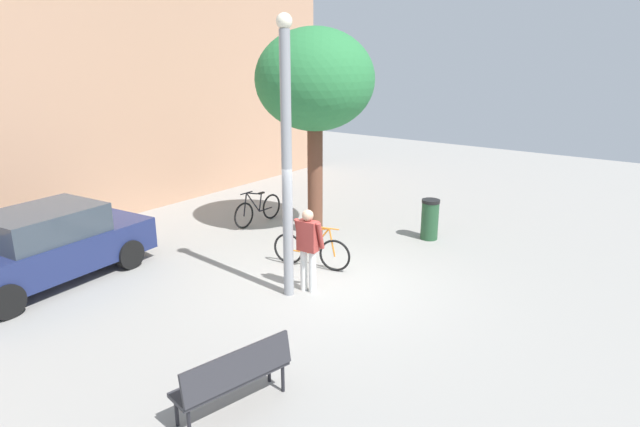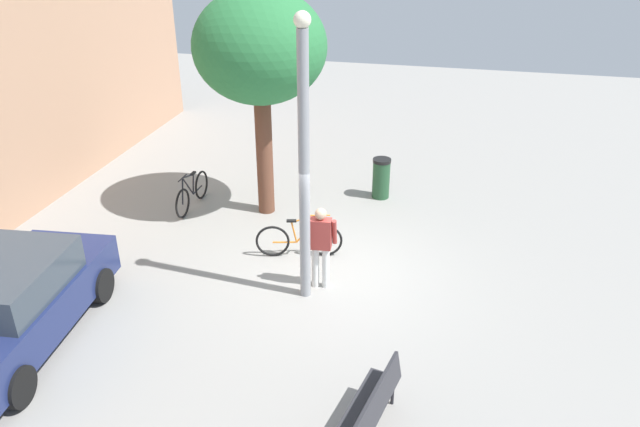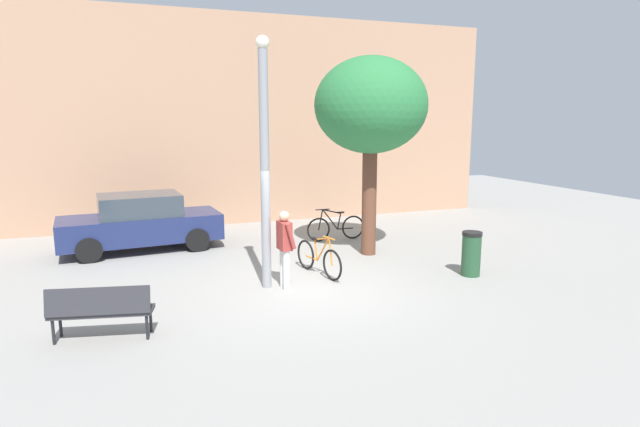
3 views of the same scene
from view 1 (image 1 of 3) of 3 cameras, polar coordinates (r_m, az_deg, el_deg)
name	(u,v)px [view 1 (image 1 of 3)]	position (r m, az deg, el deg)	size (l,w,h in m)	color
ground_plane	(329,284)	(11.09, 0.94, -7.44)	(36.00, 36.00, 0.00)	gray
building_facade	(80,91)	(16.56, -24.05, 11.74)	(18.65, 2.00, 7.02)	tan
lamppost	(287,156)	(9.83, -3.55, 6.09)	(0.28, 0.28, 5.18)	gray
person_by_lamppost	(308,245)	(10.43, -1.27, -3.32)	(0.31, 0.61, 1.67)	white
park_bench	(235,374)	(7.34, -9.03, -16.44)	(1.66, 0.79, 0.92)	#2D2D33
plaza_tree	(315,82)	(13.32, -0.55, 13.76)	(2.89, 2.89, 5.13)	brown
bicycle_orange	(312,251)	(11.77, -0.90, -3.97)	(0.49, 1.77, 0.97)	black
bicycle_black	(258,210)	(14.88, -6.59, 0.38)	(1.81, 0.08, 0.97)	black
parked_car_navy	(46,246)	(12.22, -26.95, -3.11)	(4.34, 2.12, 1.55)	navy
trash_bin	(430,219)	(13.80, 11.53, -0.59)	(0.45, 0.45, 1.02)	#234C2D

